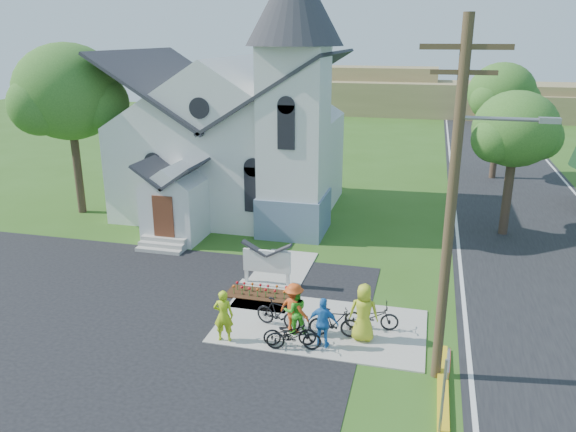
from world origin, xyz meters
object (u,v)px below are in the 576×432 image
(church_sign, at_px, (267,262))
(cyclist_1, at_px, (296,311))
(bike_1, at_px, (278,313))
(cyclist_2, at_px, (323,323))
(utility_pole, at_px, (454,198))
(cyclist_0, at_px, (224,316))
(bike_2, at_px, (294,336))
(cyclist_3, at_px, (294,308))
(cyclist_4, at_px, (364,312))
(bike_4, at_px, (372,316))
(bike_0, at_px, (290,333))
(bike_3, at_px, (334,322))
(stop_sign, at_px, (447,375))

(church_sign, xyz_separation_m, cyclist_1, (1.97, -3.36, -0.18))
(bike_1, distance_m, cyclist_2, 1.93)
(church_sign, distance_m, utility_pole, 9.18)
(cyclist_0, xyz_separation_m, cyclist_1, (2.12, 1.04, -0.08))
(cyclist_1, bearing_deg, bike_2, 78.67)
(cyclist_0, height_order, cyclist_3, cyclist_0)
(cyclist_4, bearing_deg, cyclist_3, 0.05)
(cyclist_2, bearing_deg, bike_4, -127.06)
(bike_0, relative_size, bike_1, 0.98)
(cyclist_1, height_order, bike_1, cyclist_1)
(cyclist_4, bearing_deg, bike_0, 20.79)
(cyclist_4, bearing_deg, cyclist_0, 12.42)
(church_sign, distance_m, cyclist_3, 3.86)
(cyclist_2, distance_m, bike_4, 2.06)
(cyclist_2, relative_size, bike_3, 1.00)
(bike_1, height_order, cyclist_3, cyclist_3)
(cyclist_3, bearing_deg, utility_pole, -171.69)
(stop_sign, bearing_deg, church_sign, 131.88)
(utility_pole, bearing_deg, bike_2, 176.10)
(bike_2, bearing_deg, bike_3, -56.88)
(cyclist_0, relative_size, bike_4, 0.97)
(stop_sign, xyz_separation_m, cyclist_2, (-3.61, 3.38, -0.89))
(cyclist_3, xyz_separation_m, bike_3, (1.35, 0.05, -0.37))
(bike_4, bearing_deg, bike_3, 118.11)
(cyclist_2, relative_size, cyclist_4, 0.87)
(utility_pole, relative_size, cyclist_2, 5.97)
(cyclist_1, xyz_separation_m, cyclist_2, (1.06, -0.66, 0.04))
(bike_0, bearing_deg, cyclist_0, 79.88)
(church_sign, bearing_deg, bike_2, -63.83)
(cyclist_0, xyz_separation_m, cyclist_4, (4.34, 1.14, 0.09))
(utility_pole, distance_m, cyclist_4, 5.20)
(utility_pole, distance_m, stop_sign, 4.52)
(bike_0, bearing_deg, stop_sign, -140.16)
(cyclist_1, height_order, cyclist_3, cyclist_3)
(church_sign, relative_size, cyclist_3, 1.26)
(stop_sign, distance_m, bike_3, 5.45)
(cyclist_0, bearing_deg, bike_0, 177.15)
(church_sign, distance_m, cyclist_4, 5.30)
(cyclist_4, bearing_deg, stop_sign, 118.20)
(bike_3, relative_size, cyclist_4, 0.87)
(bike_3, bearing_deg, utility_pole, -121.01)
(cyclist_2, xyz_separation_m, bike_3, (0.24, 0.72, -0.33))
(stop_sign, height_order, bike_1, stop_sign)
(utility_pole, distance_m, cyclist_3, 6.59)
(utility_pole, height_order, stop_sign, utility_pole)
(church_sign, bearing_deg, cyclist_2, -53.05)
(cyclist_2, height_order, bike_4, cyclist_2)
(cyclist_4, bearing_deg, church_sign, -40.24)
(cyclist_1, relative_size, bike_2, 0.92)
(cyclist_2, height_order, bike_3, cyclist_2)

